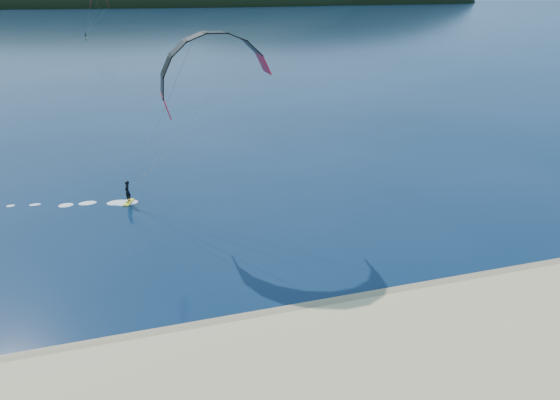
% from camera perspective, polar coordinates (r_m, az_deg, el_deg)
% --- Properties ---
extents(ground, '(1800.00, 1800.00, 0.00)m').
position_cam_1_polar(ground, '(25.18, -0.12, -20.09)').
color(ground, '#071D35').
rests_on(ground, ground).
extents(wet_sand, '(220.00, 2.50, 0.10)m').
position_cam_1_polar(wet_sand, '(28.50, -2.77, -14.09)').
color(wet_sand, '#907954').
rests_on(wet_sand, ground).
extents(headland, '(1200.00, 310.00, 140.00)m').
position_cam_1_polar(headland, '(763.21, -17.28, 20.51)').
color(headland, black).
rests_on(headland, ground).
extents(kitesurfer_near, '(22.89, 7.35, 14.04)m').
position_cam_1_polar(kitesurfer_near, '(39.37, -7.71, 12.13)').
color(kitesurfer_near, yellow).
rests_on(kitesurfer_near, ground).
extents(kitesurfer_far, '(11.14, 4.91, 13.61)m').
position_cam_1_polar(kitesurfer_far, '(220.21, -19.94, 20.03)').
color(kitesurfer_far, yellow).
rests_on(kitesurfer_far, ground).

